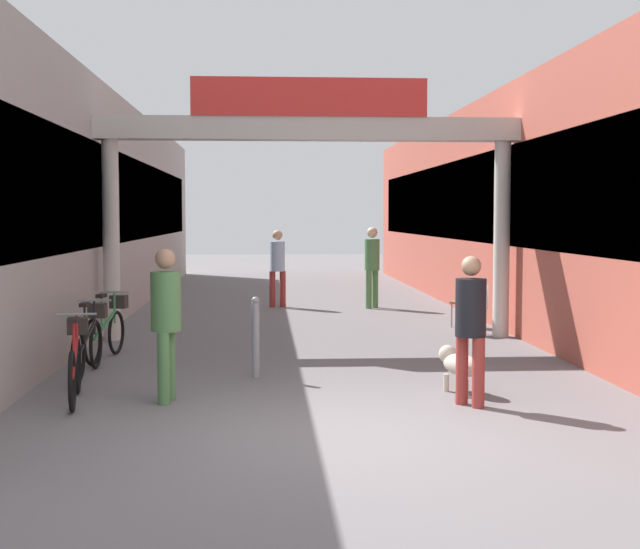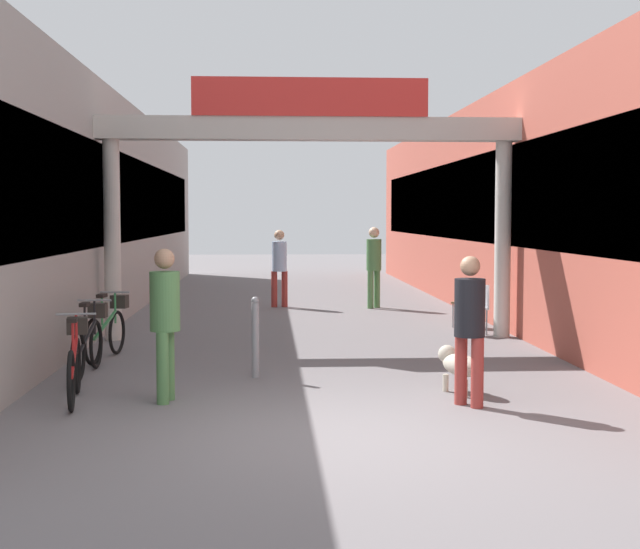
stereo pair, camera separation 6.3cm
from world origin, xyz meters
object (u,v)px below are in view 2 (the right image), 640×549
at_px(bicycle_red_nearest, 75,363).
at_px(bollard_post_metal, 255,337).
at_px(cafe_chair_wood_farther, 469,299).
at_px(pedestrian_carrying_crate, 374,261).
at_px(pedestrian_companion, 165,314).
at_px(dog_on_leash, 458,365).
at_px(pedestrian_elderly_walking, 279,263).
at_px(bicycle_black_second, 89,341).
at_px(cafe_chair_aluminium_nearer, 477,304).
at_px(pedestrian_with_dog, 470,321).
at_px(bicycle_green_third, 108,329).

distance_m(bicycle_red_nearest, bollard_post_metal, 2.43).
bearing_deg(cafe_chair_wood_farther, pedestrian_carrying_crate, 110.83).
bearing_deg(pedestrian_companion, dog_on_leash, 5.32).
bearing_deg(dog_on_leash, pedestrian_elderly_walking, 101.22).
bearing_deg(bollard_post_metal, pedestrian_carrying_crate, 73.34).
bearing_deg(bicycle_red_nearest, bicycle_black_second, 95.91).
relative_size(pedestrian_companion, cafe_chair_aluminium_nearer, 1.96).
distance_m(pedestrian_companion, bicycle_black_second, 2.31).
relative_size(dog_on_leash, bollard_post_metal, 0.73).
bearing_deg(bicycle_red_nearest, pedestrian_with_dog, -7.29).
relative_size(bicycle_green_third, cafe_chair_aluminium_nearer, 1.88).
distance_m(pedestrian_elderly_walking, bicycle_red_nearest, 10.60).
height_order(pedestrian_with_dog, bicycle_green_third, pedestrian_with_dog).
height_order(pedestrian_with_dog, bicycle_red_nearest, pedestrian_with_dog).
bearing_deg(bicycle_red_nearest, pedestrian_carrying_crate, 65.07).
distance_m(pedestrian_with_dog, pedestrian_carrying_crate, 10.50).
xyz_separation_m(dog_on_leash, bicycle_green_third, (-4.63, 2.84, 0.10)).
xyz_separation_m(pedestrian_with_dog, bicycle_red_nearest, (-4.43, 0.57, -0.52)).
bearing_deg(bicycle_red_nearest, pedestrian_companion, -8.15).
height_order(pedestrian_companion, dog_on_leash, pedestrian_companion).
bearing_deg(bollard_post_metal, bicycle_red_nearest, -146.99).
xyz_separation_m(pedestrian_companion, dog_on_leash, (3.43, 0.32, -0.66)).
relative_size(pedestrian_companion, bicycle_black_second, 1.03).
bearing_deg(bollard_post_metal, cafe_chair_aluminium_nearer, 45.88).
height_order(pedestrian_with_dog, pedestrian_carrying_crate, pedestrian_carrying_crate).
height_order(dog_on_leash, bicycle_red_nearest, bicycle_red_nearest).
relative_size(pedestrian_elderly_walking, bicycle_green_third, 1.06).
distance_m(pedestrian_carrying_crate, dog_on_leash, 9.79).
bearing_deg(pedestrian_with_dog, pedestrian_carrying_crate, 89.00).
bearing_deg(bicycle_red_nearest, bollard_post_metal, 33.01).
xyz_separation_m(pedestrian_with_dog, pedestrian_carrying_crate, (0.18, 10.50, 0.12)).
bearing_deg(bicycle_red_nearest, cafe_chair_aluminium_nearer, 41.96).
height_order(pedestrian_companion, bollard_post_metal, pedestrian_companion).
bearing_deg(dog_on_leash, cafe_chair_aluminium_nearer, 74.46).
bearing_deg(pedestrian_with_dog, bicycle_red_nearest, 172.71).
relative_size(bicycle_red_nearest, bicycle_green_third, 1.00).
distance_m(pedestrian_carrying_crate, bicycle_green_third, 8.43).
height_order(bicycle_black_second, cafe_chair_wood_farther, bicycle_black_second).
bearing_deg(cafe_chair_wood_farther, bicycle_black_second, -143.42).
bearing_deg(pedestrian_elderly_walking, pedestrian_carrying_crate, -9.47).
xyz_separation_m(pedestrian_companion, cafe_chair_aluminium_nearer, (4.85, 5.45, -0.46)).
xyz_separation_m(bicycle_red_nearest, cafe_chair_wood_farther, (5.99, 6.31, 0.10)).
distance_m(pedestrian_carrying_crate, cafe_chair_aluminium_nearer, 4.83).
height_order(pedestrian_carrying_crate, bicycle_black_second, pedestrian_carrying_crate).
bearing_deg(bicycle_black_second, pedestrian_companion, -56.83).
height_order(pedestrian_elderly_walking, cafe_chair_wood_farther, pedestrian_elderly_walking).
height_order(pedestrian_companion, pedestrian_carrying_crate, pedestrian_carrying_crate).
bearing_deg(bollard_post_metal, dog_on_leash, -25.42).
height_order(pedestrian_with_dog, cafe_chair_wood_farther, pedestrian_with_dog).
bearing_deg(cafe_chair_wood_farther, pedestrian_companion, -127.47).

